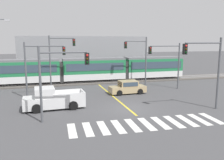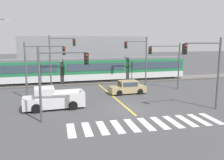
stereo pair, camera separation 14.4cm
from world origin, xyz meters
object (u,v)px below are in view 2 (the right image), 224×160
Objects in this scene: light_rail_tram at (94,69)px; traffic_light_mid_left at (40,61)px; sedan_crossing at (127,88)px; pickup_truck at (52,100)px; traffic_light_near_right at (207,63)px; traffic_light_mid_right at (169,58)px; traffic_light_far_right at (139,54)px; traffic_light_far_left at (58,54)px; traffic_light_near_left at (57,72)px.

traffic_light_mid_left reaches higher than light_rail_tram.
pickup_truck is at bearing -154.34° from sedan_crossing.
traffic_light_near_right reaches higher than sedan_crossing.
traffic_light_far_right is at bearing 121.96° from traffic_light_mid_right.
traffic_light_mid_left reaches higher than traffic_light_mid_right.
light_rail_tram is 4.15× the size of traffic_light_far_left.
traffic_light_mid_right is 9.15m from traffic_light_near_right.
pickup_truck is at bearing -160.58° from traffic_light_mid_right.
traffic_light_far_right is at bearing 36.59° from pickup_truck.
traffic_light_near_left is (-8.22, -7.70, 3.08)m from sedan_crossing.
traffic_light_near_right is (13.06, -4.02, 3.35)m from pickup_truck.
traffic_light_near_right is at bearing -46.73° from traffic_light_far_left.
traffic_light_far_left is at bearing 148.60° from sedan_crossing.
sedan_crossing is 9.54m from pickup_truck.
traffic_light_far_right is (3.32, 4.72, 3.55)m from sedan_crossing.
traffic_light_mid_right is (14.30, 5.04, 3.08)m from pickup_truck.
light_rail_tram is at bearing 46.86° from traffic_light_mid_left.
pickup_truck is at bearing -116.70° from light_rail_tram.
traffic_light_near_right reaches higher than traffic_light_mid_right.
sedan_crossing is 0.71× the size of traffic_light_mid_left.
sedan_crossing is 9.61m from traffic_light_far_left.
traffic_light_mid_left is 4.62m from traffic_light_far_left.
sedan_crossing is 9.93m from traffic_light_near_right.
traffic_light_near_left is at bearing -110.21° from light_rail_tram.
traffic_light_mid_right is (7.99, -7.50, 1.88)m from light_rail_tram.
traffic_light_mid_left is (-7.38, -7.88, 1.94)m from light_rail_tram.
traffic_light_far_left is (0.66, 12.32, 0.65)m from traffic_light_near_left.
sedan_crossing is 6.77m from traffic_light_far_right.
light_rail_tram is 18.01m from traffic_light_near_right.
traffic_light_mid_left is at bearing -117.40° from traffic_light_far_left.
pickup_truck is at bearing 96.02° from traffic_light_near_left.
traffic_light_mid_left is at bearing -178.60° from traffic_light_mid_right.
light_rail_tram is 5.10× the size of pickup_truck.
traffic_light_near_left is 0.85× the size of traffic_light_far_left.
traffic_light_far_right reaches higher than sedan_crossing.
traffic_light_mid_right reaches higher than sedan_crossing.
traffic_light_far_left is (-10.88, -0.10, 0.18)m from traffic_light_far_right.
pickup_truck is 15.23m from traffic_light_far_right.
traffic_light_mid_right is 0.88× the size of traffic_light_far_right.
sedan_crossing is (2.29, -8.41, -1.35)m from light_rail_tram.
traffic_light_mid_left reaches higher than sedan_crossing.
traffic_light_mid_right is at bearing 19.42° from pickup_truck.
traffic_light_near_left is (-13.92, -8.61, -0.14)m from traffic_light_mid_right.
light_rail_tram is 10.97m from traffic_light_mid_left.
traffic_light_far_right reaches higher than light_rail_tram.
sedan_crossing is at bearing 118.68° from traffic_light_near_right.
traffic_light_mid_left is at bearing 100.00° from traffic_light_near_left.
traffic_light_near_left is at bearing -136.88° from sedan_crossing.
light_rail_tram is 17.26m from traffic_light_near_left.
traffic_light_near_left is at bearing -80.00° from traffic_light_mid_left.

